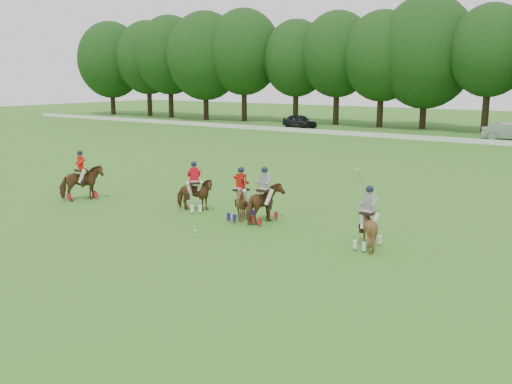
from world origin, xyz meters
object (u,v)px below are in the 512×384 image
Objects in this scene: polo_red_b at (194,194)px; polo_red_c at (241,202)px; polo_stripe_b at (368,226)px; polo_ball at (195,231)px; polo_stripe_a at (264,203)px; polo_red_a at (82,182)px; car_mid at (509,132)px; car_left at (300,121)px.

polo_red_c reaches higher than polo_red_b.
polo_red_c is 5.83m from polo_stripe_b.
polo_stripe_a is at bearing 62.37° from polo_ball.
polo_stripe_a reaches higher than polo_red_c.
polo_red_a is at bearing -171.74° from polo_red_c.
polo_red_c is at bearing 8.26° from polo_red_a.
polo_red_b is at bearing 13.40° from polo_red_a.
car_mid is 38.49m from polo_stripe_b.
polo_ball is (-2.80, -40.14, -0.73)m from car_mid.
polo_stripe_a is at bearing 8.55° from polo_red_a.
car_left reaches higher than polo_ball.
polo_stripe_b reaches higher than car_left.
polo_stripe_b reaches higher than car_mid.
polo_stripe_b reaches higher than polo_red_a.
polo_stripe_b is (25.50, -38.34, 0.00)m from car_left.
car_left is 2.05× the size of polo_red_c.
car_left is at bearing 75.02° from car_mid.
polo_red_a is 5.95m from polo_red_b.
polo_red_a is 14.21m from polo_stripe_b.
polo_ball is at bearing -163.77° from polo_stripe_b.
polo_ball is (-1.37, -2.62, -0.76)m from polo_stripe_a.
polo_red_a is 9.51m from polo_stripe_a.
polo_stripe_a is (20.71, -37.52, 0.05)m from car_left.
polo_stripe_a reaches higher than polo_red_b.
polo_red_a is (-10.84, -38.93, 0.08)m from car_mid.
car_mid is at bearing 86.01° from polo_ball.
polo_red_c reaches higher than car_left.
polo_stripe_b is at bearing -5.34° from polo_red_b.
car_left is 44.56m from polo_ball.
polo_ball is at bearing -48.83° from polo_red_b.
polo_ball is (2.26, -2.58, -0.72)m from polo_red_b.
polo_stripe_a is 3.05m from polo_ball.
car_mid is (22.14, 0.00, 0.02)m from car_left.
polo_red_c is 2.56m from polo_ball.
polo_stripe_b is at bearing 170.02° from car_mid.
polo_stripe_a is (1.00, 0.19, 0.04)m from polo_red_c.
polo_ball is (19.34, -40.14, -0.72)m from car_left.
car_mid is 37.55m from polo_stripe_a.
polo_red_b is 2.63m from polo_red_c.
car_mid is 2.10× the size of polo_stripe_a.
polo_ball is (-6.16, -1.79, -0.72)m from polo_stripe_b.
car_mid is at bearing 74.44° from polo_red_a.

